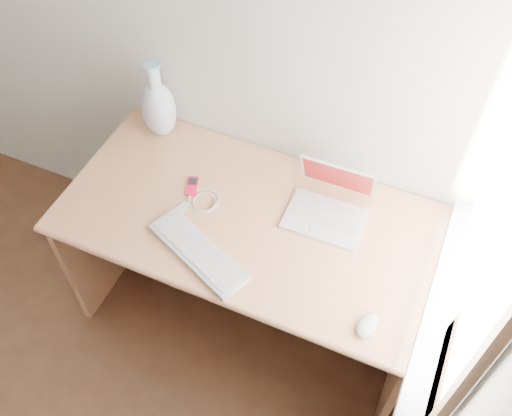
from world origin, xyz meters
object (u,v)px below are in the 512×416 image
at_px(laptop, 329,205).
at_px(external_keyboard, 198,252).
at_px(vase, 159,107).
at_px(desk, 258,234).

bearing_deg(laptop, external_keyboard, -136.15).
xyz_separation_m(external_keyboard, vase, (-0.43, 0.50, 0.14)).
bearing_deg(desk, laptop, 11.51).
distance_m(desk, external_keyboard, 0.41).
distance_m(desk, laptop, 0.38).
xyz_separation_m(laptop, external_keyboard, (-0.37, -0.37, -0.04)).
relative_size(desk, laptop, 4.90).
bearing_deg(laptop, vase, 169.91).
xyz_separation_m(desk, vase, (-0.53, 0.18, 0.37)).
bearing_deg(vase, desk, -18.79).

